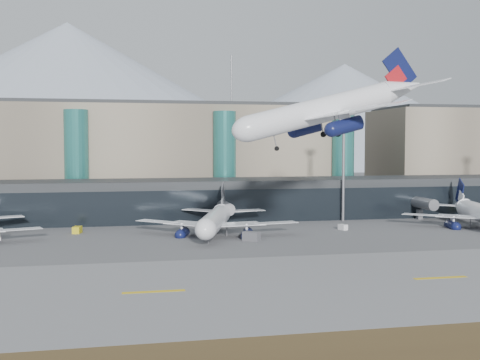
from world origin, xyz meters
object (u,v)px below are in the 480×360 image
Objects in this scene: jet_parked_right at (478,207)px; lightmast_mid at (343,162)px; jet_parked_mid at (216,213)px; veh_b at (77,230)px; veh_c at (251,236)px; hero_jet at (338,101)px; veh_g at (343,227)px.

lightmast_mid is at bearing 73.28° from jet_parked_right.
jet_parked_mid reaches higher than veh_b.
jet_parked_mid is at bearing -91.17° from veh_b.
lightmast_mid reaches higher than jet_parked_right.
veh_c reaches higher than veh_b.
jet_parked_right is 89.89m from veh_b.
veh_b is at bearing 99.13° from jet_parked_right.
hero_jet is at bearing 139.94° from jet_parked_right.
veh_g is (28.25, 0.53, -3.76)m from jet_parked_mid.
veh_g is at bearing 102.65° from jet_parked_right.
hero_jet is 10.47× the size of veh_c.
veh_c is at bearing 114.00° from jet_parked_right.
hero_jet reaches higher than veh_c.
veh_b is (-62.85, -8.70, -13.69)m from lightmast_mid.
jet_parked_right is 56.69m from veh_c.
lightmast_mid is at bearing -69.77° from veh_b.
veh_c is (-55.63, -10.30, -3.51)m from jet_parked_right.
veh_g is at bearing 65.00° from veh_c.
jet_parked_right is 32.81m from veh_g.
veh_c is at bearing -83.73° from veh_g.
veh_c is (33.92, -17.17, 0.18)m from veh_b.
hero_jet reaches higher than jet_parked_right.
jet_parked_mid reaches higher than veh_g.
veh_c is at bearing 100.10° from hero_jet.
jet_parked_right reaches higher than jet_parked_mid.
lightmast_mid is 55.82m from hero_jet.
hero_jet is at bearing -142.67° from jet_parked_mid.
veh_c is (5.20, -10.26, -3.45)m from jet_parked_mid.
jet_parked_right is at bearing 70.33° from veh_g.
jet_parked_mid is 60.83m from jet_parked_right.
jet_parked_mid is 12.01m from veh_c.
veh_b is at bearing -166.93° from veh_c.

